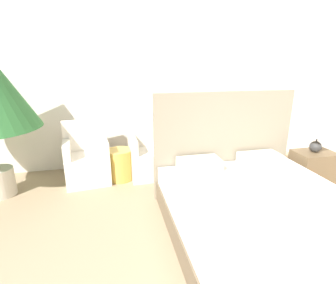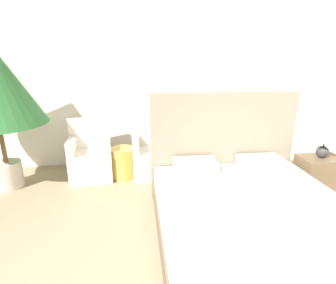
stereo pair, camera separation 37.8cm
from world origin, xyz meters
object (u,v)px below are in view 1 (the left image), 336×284
object	(u,v)px
bed	(261,212)
armchair_near_window_left	(87,163)
side_table	(120,165)
armchair_near_window_right	(150,158)
nightstand	(312,170)
table_lamp	(318,131)

from	to	relation	value
bed	armchair_near_window_left	world-z (taller)	bed
side_table	armchair_near_window_left	bearing A→B (deg)	176.40
bed	armchair_near_window_left	xyz separation A→B (m)	(-1.88, 1.76, 0.02)
armchair_near_window_right	nightstand	distance (m)	2.42
armchair_near_window_right	table_lamp	xyz separation A→B (m)	(2.21, -0.95, 0.57)
armchair_near_window_right	nightstand	bearing A→B (deg)	-24.72
table_lamp	side_table	xyz separation A→B (m)	(-2.70, 0.92, -0.63)
bed	armchair_near_window_right	world-z (taller)	bed
armchair_near_window_left	bed	bearing A→B (deg)	-49.78
nightstand	side_table	distance (m)	2.86
bed	side_table	world-z (taller)	bed
side_table	armchair_near_window_right	bearing A→B (deg)	3.65
nightstand	side_table	world-z (taller)	nightstand
armchair_near_window_left	nightstand	xyz separation A→B (m)	(3.20, -0.95, -0.02)
armchair_near_window_right	table_lamp	world-z (taller)	table_lamp
bed	table_lamp	xyz separation A→B (m)	(1.31, 0.81, 0.59)
side_table	table_lamp	bearing A→B (deg)	-18.79
armchair_near_window_right	side_table	distance (m)	0.49
bed	nightstand	distance (m)	1.55
armchair_near_window_right	nightstand	world-z (taller)	armchair_near_window_right
armchair_near_window_left	side_table	size ratio (longest dim) A/B	1.92
bed	side_table	xyz separation A→B (m)	(-1.39, 1.73, -0.04)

